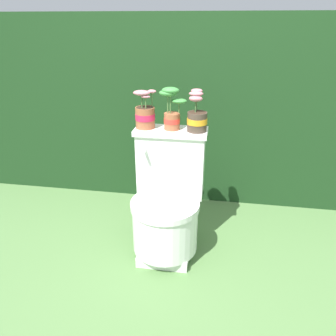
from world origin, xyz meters
TOP-DOWN VIEW (x-y plane):
  - ground_plane at (0.00, 0.00)m, footprint 12.00×12.00m
  - hedge_backdrop at (0.00, 1.17)m, footprint 3.44×0.89m
  - toilet at (-0.10, 0.09)m, footprint 0.43×0.50m
  - potted_plant_left at (-0.25, 0.22)m, footprint 0.13×0.12m
  - potted_plant_midleft at (-0.09, 0.22)m, footprint 0.16×0.09m
  - potted_plant_middle at (0.05, 0.21)m, footprint 0.11×0.12m

SIDE VIEW (x-z plane):
  - ground_plane at x=0.00m, z-range 0.00..0.00m
  - toilet at x=-0.10m, z-range -0.06..0.68m
  - hedge_backdrop at x=0.00m, z-range 0.00..1.37m
  - potted_plant_middle at x=0.05m, z-range 0.70..0.94m
  - potted_plant_left at x=-0.25m, z-range 0.71..0.93m
  - potted_plant_midleft at x=-0.09m, z-range 0.73..0.97m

